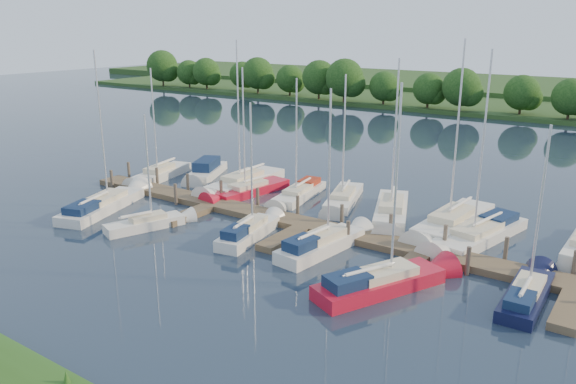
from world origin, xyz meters
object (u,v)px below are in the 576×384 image
Objects in this scene: motorboat at (206,173)px; sailboat_s_2 at (250,233)px; sailboat_n_5 at (343,200)px; dock at (303,228)px; sailboat_n_0 at (160,176)px.

motorboat is 15.44m from sailboat_s_2.
dock is at bearing 78.62° from sailboat_n_5.
sailboat_s_2 is at bearing 63.82° from sailboat_n_5.
motorboat is 13.63m from sailboat_n_5.
dock is 4.06× the size of sailboat_n_5.
sailboat_n_0 is 3.99m from motorboat.
sailboat_s_2 is (-2.14, -2.84, 0.13)m from dock.
motorboat is at bearing -147.69° from sailboat_n_0.
sailboat_n_5 reaches higher than sailboat_s_2.
sailboat_n_0 is 16.74m from sailboat_n_5.
motorboat is (-14.37, 6.59, 0.18)m from dock.
dock is 3.56m from sailboat_s_2.
motorboat is at bearing 132.59° from sailboat_s_2.
sailboat_n_0 reaches higher than sailboat_s_2.
sailboat_s_2 is (15.10, -6.66, 0.05)m from sailboat_n_0.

